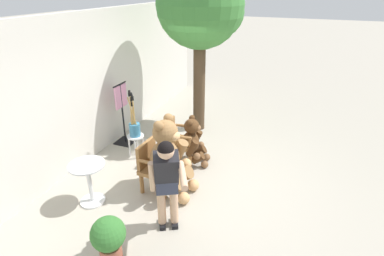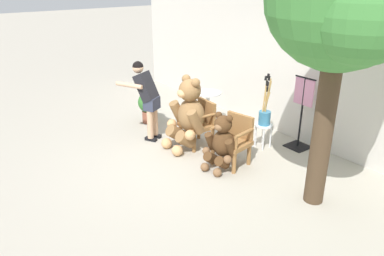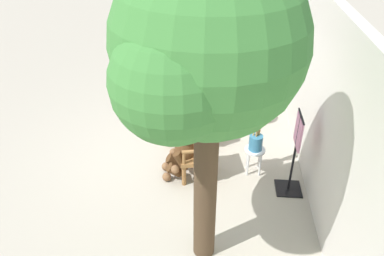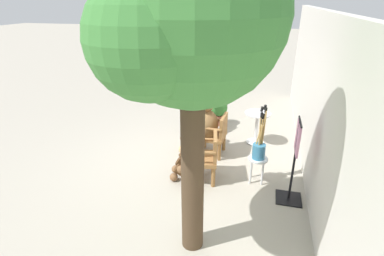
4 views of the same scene
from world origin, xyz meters
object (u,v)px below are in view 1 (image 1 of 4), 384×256
object	(u,v)px
teddy_bear_large	(169,157)
patio_tree	(204,8)
teddy_bear_small	(193,141)
brush_bucket	(134,126)
round_side_table	(89,179)
person_visitor	(167,178)
clothing_display_stand	(123,113)
wooden_chair_right	(179,140)
white_stool	(136,140)
potted_plant	(109,238)
wooden_chair_left	(156,165)

from	to	relation	value
teddy_bear_large	patio_tree	world-z (taller)	patio_tree
teddy_bear_small	brush_bucket	distance (m)	1.22
round_side_table	person_visitor	bearing A→B (deg)	-93.88
round_side_table	clothing_display_stand	distance (m)	2.07
teddy_bear_large	teddy_bear_small	distance (m)	1.01
teddy_bear_large	teddy_bear_small	bearing A→B (deg)	-2.19
wooden_chair_right	brush_bucket	size ratio (longest dim) A/B	0.89
wooden_chair_right	round_side_table	distance (m)	1.88
white_stool	clothing_display_stand	distance (m)	0.77
person_visitor	white_stool	xyz separation A→B (m)	(1.64, 1.53, -0.56)
round_side_table	wooden_chair_right	bearing A→B (deg)	-25.14
clothing_display_stand	teddy_bear_small	bearing A→B (deg)	-97.58
white_stool	potted_plant	bearing A→B (deg)	-155.69
patio_tree	clothing_display_stand	size ratio (longest dim) A/B	2.76
teddy_bear_small	person_visitor	world-z (taller)	person_visitor
person_visitor	clothing_display_stand	xyz separation A→B (m)	(2.05, 2.07, -0.20)
patio_tree	person_visitor	bearing A→B (deg)	-167.61
wooden_chair_right	teddy_bear_large	bearing A→B (deg)	-165.35
teddy_bear_large	wooden_chair_right	bearing A→B (deg)	14.65
teddy_bear_large	brush_bucket	distance (m)	1.42
person_visitor	round_side_table	distance (m)	1.51
wooden_chair_left	patio_tree	size ratio (longest dim) A/B	0.23
teddy_bear_small	potted_plant	distance (m)	2.58
wooden_chair_right	clothing_display_stand	size ratio (longest dim) A/B	0.63
wooden_chair_left	potted_plant	distance (m)	1.60
teddy_bear_large	person_visitor	size ratio (longest dim) A/B	0.89
wooden_chair_left	wooden_chair_right	world-z (taller)	same
teddy_bear_large	round_side_table	bearing A→B (deg)	124.57
round_side_table	potted_plant	size ratio (longest dim) A/B	1.06
wooden_chair_right	person_visitor	distance (m)	1.96
teddy_bear_large	teddy_bear_small	xyz separation A→B (m)	(0.99, -0.04, -0.19)
wooden_chair_left	teddy_bear_small	world-z (taller)	teddy_bear_small
teddy_bear_large	person_visitor	world-z (taller)	person_visitor
teddy_bear_small	person_visitor	xyz separation A→B (m)	(-1.82, -0.34, 0.43)
teddy_bear_small	patio_tree	world-z (taller)	patio_tree
teddy_bear_small	teddy_bear_large	bearing A→B (deg)	177.81
wooden_chair_left	brush_bucket	size ratio (longest dim) A/B	0.89
person_visitor	round_side_table	world-z (taller)	person_visitor
wooden_chair_right	teddy_bear_small	size ratio (longest dim) A/B	0.88
person_visitor	potted_plant	world-z (taller)	person_visitor
round_side_table	clothing_display_stand	size ratio (longest dim) A/B	0.53
round_side_table	patio_tree	xyz separation A→B (m)	(3.33, -0.68, 2.33)
round_side_table	teddy_bear_large	bearing A→B (deg)	-55.43
person_visitor	patio_tree	bearing A→B (deg)	12.39
wooden_chair_left	clothing_display_stand	world-z (taller)	clothing_display_stand
teddy_bear_small	white_stool	size ratio (longest dim) A/B	2.13
patio_tree	clothing_display_stand	bearing A→B (deg)	136.38
wooden_chair_right	white_stool	world-z (taller)	wooden_chair_right
teddy_bear_large	round_side_table	distance (m)	1.30
white_stool	wooden_chair_left	bearing A→B (deg)	-132.33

